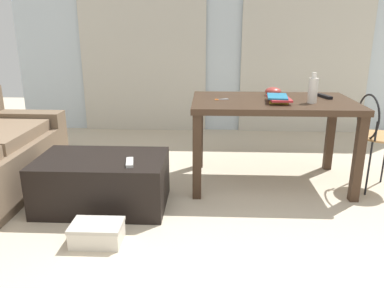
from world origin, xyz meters
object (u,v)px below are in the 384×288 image
object	(u,v)px
craft_table	(272,111)
bowl	(273,91)
wire_chair	(374,130)
scissors	(220,99)
coffee_table	(103,182)
tv_remote_primary	(130,162)
shoebox	(97,233)
book_stack	(279,99)
bottle_near	(313,90)
tv_remote_on_table	(324,96)

from	to	relation	value
craft_table	bowl	size ratio (longest dim) A/B	9.47
wire_chair	scissors	xyz separation A→B (m)	(-1.29, 0.09, 0.23)
coffee_table	bowl	bearing A→B (deg)	27.94
coffee_table	tv_remote_primary	world-z (taller)	tv_remote_primary
craft_table	scissors	bearing A→B (deg)	-178.29
bowl	scissors	xyz separation A→B (m)	(-0.48, -0.23, -0.03)
tv_remote_primary	bowl	bearing A→B (deg)	26.48
scissors	tv_remote_primary	bearing A→B (deg)	-136.35
tv_remote_primary	shoebox	world-z (taller)	tv_remote_primary
scissors	tv_remote_primary	world-z (taller)	scissors
wire_chair	book_stack	xyz separation A→B (m)	(-0.81, 0.01, 0.26)
bottle_near	tv_remote_on_table	world-z (taller)	bottle_near
tv_remote_on_table	shoebox	bearing A→B (deg)	-161.69
craft_table	tv_remote_on_table	world-z (taller)	tv_remote_on_table
wire_chair	tv_remote_primary	distance (m)	2.03
tv_remote_primary	shoebox	bearing A→B (deg)	-119.37
craft_table	bowl	distance (m)	0.26
wire_chair	bottle_near	world-z (taller)	bottle_near
craft_table	tv_remote_on_table	size ratio (longest dim) A/B	7.26
craft_table	bowl	xyz separation A→B (m)	(0.03, 0.21, 0.14)
coffee_table	scissors	bearing A→B (deg)	29.40
bowl	craft_table	bearing A→B (deg)	-99.07
scissors	craft_table	bearing A→B (deg)	1.71
wire_chair	book_stack	bearing A→B (deg)	179.64
coffee_table	tv_remote_primary	xyz separation A→B (m)	(0.25, -0.12, 0.21)
coffee_table	bowl	world-z (taller)	bowl
book_stack	tv_remote_on_table	bearing A→B (deg)	26.76
tv_remote_primary	coffee_table	bearing A→B (deg)	143.55
craft_table	tv_remote_primary	size ratio (longest dim) A/B	7.62
shoebox	bowl	bearing A→B (deg)	44.69
craft_table	shoebox	xyz separation A→B (m)	(-1.26, -1.07, -0.58)
coffee_table	wire_chair	world-z (taller)	wire_chair
coffee_table	craft_table	xyz separation A→B (m)	(1.36, 0.53, 0.46)
coffee_table	scissors	xyz separation A→B (m)	(0.91, 0.51, 0.56)
bowl	tv_remote_on_table	distance (m)	0.44
wire_chair	tv_remote_primary	size ratio (longest dim) A/B	4.62
wire_chair	bowl	bearing A→B (deg)	158.32
wire_chair	bowl	size ratio (longest dim) A/B	5.75
tv_remote_on_table	craft_table	bearing A→B (deg)	178.25
craft_table	tv_remote_primary	bearing A→B (deg)	-149.87
bottle_near	bowl	size ratio (longest dim) A/B	1.71
bottle_near	tv_remote_primary	bearing A→B (deg)	-159.66
craft_table	bottle_near	size ratio (longest dim) A/B	5.54
coffee_table	bottle_near	world-z (taller)	bottle_near
tv_remote_on_table	shoebox	xyz separation A→B (m)	(-1.73, -1.19, -0.70)
bottle_near	book_stack	distance (m)	0.28
bowl	shoebox	distance (m)	1.96
bottle_near	bowl	bearing A→B (deg)	127.49
wire_chair	tv_remote_on_table	size ratio (longest dim) A/B	4.41
craft_table	book_stack	xyz separation A→B (m)	(0.03, -0.10, 0.13)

